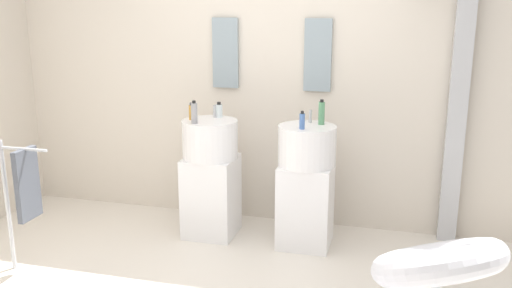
# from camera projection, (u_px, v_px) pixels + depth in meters

# --- Properties ---
(rear_partition) EXTENTS (4.80, 0.10, 2.60)m
(rear_partition) POSITION_uv_depth(u_px,v_px,m) (272.00, 71.00, 4.62)
(rear_partition) COLOR beige
(rear_partition) RESTS_ON ground_plane
(pedestal_sink_left) EXTENTS (0.44, 0.44, 1.06)m
(pedestal_sink_left) POSITION_uv_depth(u_px,v_px,m) (211.00, 176.00, 4.45)
(pedestal_sink_left) COLOR white
(pedestal_sink_left) RESTS_ON ground_plane
(pedestal_sink_right) EXTENTS (0.44, 0.44, 1.06)m
(pedestal_sink_right) POSITION_uv_depth(u_px,v_px,m) (306.00, 184.00, 4.26)
(pedestal_sink_right) COLOR white
(pedestal_sink_right) RESTS_ON ground_plane
(vanity_mirror_left) EXTENTS (0.22, 0.03, 0.58)m
(vanity_mirror_left) POSITION_uv_depth(u_px,v_px,m) (225.00, 53.00, 4.61)
(vanity_mirror_left) COLOR #8C9EA8
(vanity_mirror_right) EXTENTS (0.22, 0.03, 0.58)m
(vanity_mirror_right) POSITION_uv_depth(u_px,v_px,m) (318.00, 55.00, 4.42)
(vanity_mirror_right) COLOR #8C9EA8
(shower_column) EXTENTS (0.49, 0.24, 2.05)m
(shower_column) POSITION_uv_depth(u_px,v_px,m) (456.00, 108.00, 4.19)
(shower_column) COLOR #B7BABF
(shower_column) RESTS_ON ground_plane
(lounge_chair) EXTENTS (1.10, 1.10, 0.65)m
(lounge_chair) POSITION_uv_depth(u_px,v_px,m) (437.00, 270.00, 3.20)
(lounge_chair) COLOR #B7BABF
(lounge_chair) RESTS_ON ground_plane
(towel_rack) EXTENTS (0.37, 0.22, 0.95)m
(towel_rack) POSITION_uv_depth(u_px,v_px,m) (24.00, 187.00, 3.78)
(towel_rack) COLOR #B7BABF
(towel_rack) RESTS_ON ground_plane
(soap_bottle_grey) EXTENTS (0.05, 0.05, 0.18)m
(soap_bottle_grey) POSITION_uv_depth(u_px,v_px,m) (194.00, 113.00, 4.21)
(soap_bottle_grey) COLOR #99999E
(soap_bottle_grey) RESTS_ON pedestal_sink_left
(soap_bottle_blue) EXTENTS (0.04, 0.04, 0.13)m
(soap_bottle_blue) POSITION_uv_depth(u_px,v_px,m) (302.00, 121.00, 4.03)
(soap_bottle_blue) COLOR #4C72B7
(soap_bottle_blue) RESTS_ON pedestal_sink_right
(soap_bottle_clear) EXTENTS (0.05, 0.05, 0.12)m
(soap_bottle_clear) POSITION_uv_depth(u_px,v_px,m) (219.00, 110.00, 4.45)
(soap_bottle_clear) COLOR silver
(soap_bottle_clear) RESTS_ON pedestal_sink_left
(soap_bottle_green) EXTENTS (0.05, 0.05, 0.19)m
(soap_bottle_green) POSITION_uv_depth(u_px,v_px,m) (322.00, 113.00, 4.17)
(soap_bottle_green) COLOR #59996B
(soap_bottle_green) RESTS_ON pedestal_sink_right
(soap_bottle_amber) EXTENTS (0.04, 0.04, 0.14)m
(soap_bottle_amber) POSITION_uv_depth(u_px,v_px,m) (191.00, 112.00, 4.35)
(soap_bottle_amber) COLOR #C68C38
(soap_bottle_amber) RESTS_ON pedestal_sink_left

